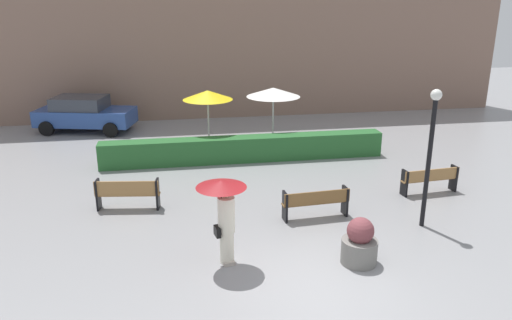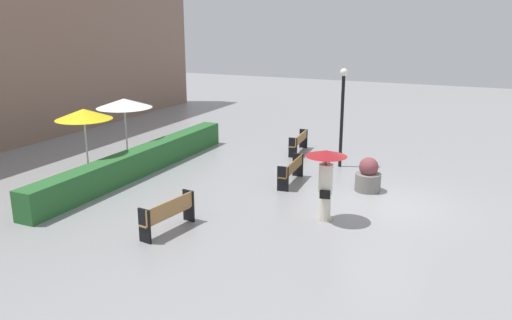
% 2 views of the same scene
% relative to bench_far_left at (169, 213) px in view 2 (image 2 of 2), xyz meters
% --- Properties ---
extents(ground_plane, '(60.00, 60.00, 0.00)m').
position_rel_bench_far_left_xyz_m(ground_plane, '(4.27, -4.60, -0.52)').
color(ground_plane, gray).
extents(bench_far_left, '(1.82, 0.59, 0.88)m').
position_rel_bench_far_left_xyz_m(bench_far_left, '(0.00, 0.00, 0.00)').
color(bench_far_left, '#9E7242').
rests_on(bench_far_left, ground).
extents(bench_mid_center, '(1.86, 0.50, 0.81)m').
position_rel_bench_far_left_xyz_m(bench_mid_center, '(5.06, -1.47, -0.03)').
color(bench_mid_center, brown).
rests_on(bench_mid_center, ground).
extents(bench_far_right, '(1.84, 0.50, 0.80)m').
position_rel_bench_far_left_xyz_m(bench_far_right, '(9.00, -0.32, -0.03)').
color(bench_far_right, '#9E7242').
rests_on(bench_far_right, ground).
extents(pedestrian_with_umbrella, '(1.11, 1.11, 1.99)m').
position_rel_bench_far_left_xyz_m(pedestrian_with_umbrella, '(2.37, -3.43, 0.85)').
color(pedestrian_with_umbrella, silver).
rests_on(pedestrian_with_umbrella, ground).
extents(planter_pot, '(0.81, 0.81, 1.10)m').
position_rel_bench_far_left_xyz_m(planter_pot, '(5.35, -3.95, -0.04)').
color(planter_pot, slate).
rests_on(planter_pot, ground).
extents(lamp_post, '(0.28, 0.28, 3.62)m').
position_rel_bench_far_left_xyz_m(lamp_post, '(7.69, -2.40, 1.73)').
color(lamp_post, black).
rests_on(lamp_post, ground).
extents(patio_umbrella_yellow, '(1.88, 1.88, 2.42)m').
position_rel_bench_far_left_xyz_m(patio_umbrella_yellow, '(2.70, 5.08, 1.72)').
color(patio_umbrella_yellow, silver).
rests_on(patio_umbrella_yellow, ground).
extents(patio_umbrella_white, '(2.11, 2.11, 2.38)m').
position_rel_bench_far_left_xyz_m(patio_umbrella_white, '(5.29, 5.46, 1.68)').
color(patio_umbrella_white, silver).
rests_on(patio_umbrella_white, ground).
extents(hedge_strip, '(10.32, 0.70, 0.91)m').
position_rel_bench_far_left_xyz_m(hedge_strip, '(3.89, 3.80, -0.06)').
color(hedge_strip, '#28602D').
rests_on(hedge_strip, ground).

